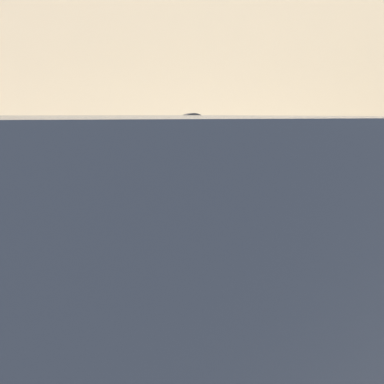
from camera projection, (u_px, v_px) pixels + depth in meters
The scene contains 3 objects.
sidewalk at pixel (180, 266), 4.24m from camera, with size 24.00×2.80×0.10m.
building_facade at pixel (144, 75), 5.67m from camera, with size 24.00×0.30×4.66m.
parking_meter at pixel (192, 179), 2.98m from camera, with size 0.23×0.16×1.65m.
Camera 1 is at (-1.03, -1.65, 1.74)m, focal length 35.00 mm.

